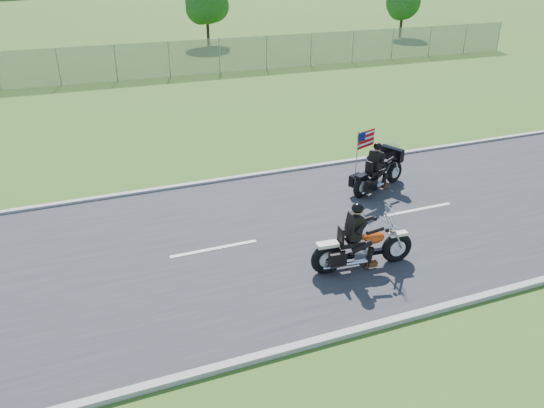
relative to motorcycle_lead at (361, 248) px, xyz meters
name	(u,v)px	position (x,y,z in m)	size (l,w,h in m)	color
ground	(288,236)	(-0.96, 2.02, -0.54)	(420.00, 420.00, 0.00)	#325319
road	(288,235)	(-0.96, 2.02, -0.52)	(120.00, 8.00, 0.04)	#28282B
curb_north	(240,178)	(-0.96, 6.07, -0.49)	(120.00, 0.18, 0.12)	#9E9B93
curb_south	(369,328)	(-0.96, -2.03, -0.49)	(120.00, 0.18, 0.12)	#9E9B93
fence	(58,67)	(-5.96, 22.02, 0.46)	(60.00, 0.03, 2.00)	gray
tree_fence_near	(207,4)	(5.09, 32.05, 2.43)	(3.52, 3.28, 4.75)	#382316
tree_fence_far	(403,4)	(21.08, 30.05, 2.10)	(3.08, 2.87, 4.20)	#382316
motorcycle_lead	(361,248)	(0.00, 0.00, 0.00)	(2.55, 0.73, 1.71)	black
motorcycle_follow	(379,174)	(2.74, 3.69, 0.00)	(2.25, 1.21, 1.97)	black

